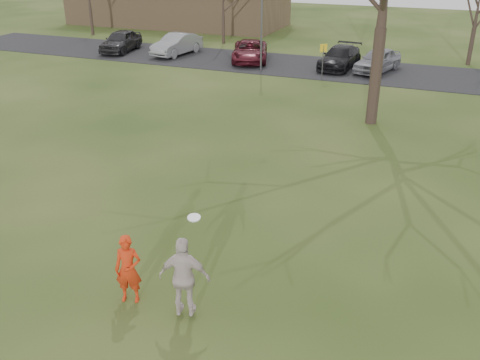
% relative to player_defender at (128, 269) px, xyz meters
% --- Properties ---
extents(ground, '(120.00, 120.00, 0.00)m').
position_rel_player_defender_xyz_m(ground, '(1.08, 0.11, -0.84)').
color(ground, '#1E380F').
rests_on(ground, ground).
extents(parking_strip, '(62.00, 6.50, 0.04)m').
position_rel_player_defender_xyz_m(parking_strip, '(1.08, 25.11, -0.82)').
color(parking_strip, black).
rests_on(parking_strip, ground).
extents(player_defender, '(0.71, 0.57, 1.69)m').
position_rel_player_defender_xyz_m(player_defender, '(0.00, 0.00, 0.00)').
color(player_defender, red).
rests_on(player_defender, ground).
extents(car_0, '(2.40, 4.65, 1.51)m').
position_rel_player_defender_xyz_m(car_0, '(-16.50, 24.75, -0.05)').
color(car_0, '#262629').
rests_on(car_0, parking_strip).
extents(car_1, '(2.20, 4.60, 1.45)m').
position_rel_player_defender_xyz_m(car_1, '(-12.18, 25.22, -0.08)').
color(car_1, gray).
rests_on(car_1, parking_strip).
extents(car_2, '(3.65, 5.30, 1.35)m').
position_rel_player_defender_xyz_m(car_2, '(-6.61, 25.15, -0.13)').
color(car_2, '#50121D').
rests_on(car_2, parking_strip).
extents(car_3, '(2.25, 4.78, 1.35)m').
position_rel_player_defender_xyz_m(car_3, '(-0.57, 25.35, -0.13)').
color(car_3, black).
rests_on(car_3, parking_strip).
extents(car_4, '(2.78, 4.45, 1.41)m').
position_rel_player_defender_xyz_m(car_4, '(1.80, 25.22, -0.10)').
color(car_4, gray).
rests_on(car_4, parking_strip).
extents(catching_play, '(1.19, 0.72, 2.51)m').
position_rel_player_defender_xyz_m(catching_play, '(1.48, -0.08, 0.22)').
color(catching_play, beige).
rests_on(catching_play, ground).
extents(building, '(20.60, 8.50, 5.14)m').
position_rel_player_defender_xyz_m(building, '(-18.92, 38.11, 1.09)').
color(building, '#8C6D4C').
rests_on(building, ground).
extents(lamp_post, '(0.34, 0.34, 6.27)m').
position_rel_player_defender_xyz_m(lamp_post, '(-4.92, 22.61, 3.13)').
color(lamp_post, '#47474C').
rests_on(lamp_post, ground).
extents(sign_yellow, '(0.35, 0.35, 2.08)m').
position_rel_player_defender_xyz_m(sign_yellow, '(-0.92, 22.11, 0.61)').
color(sign_yellow, '#47474C').
rests_on(sign_yellow, ground).
extents(small_tree_row, '(55.00, 5.90, 8.50)m').
position_rel_player_defender_xyz_m(small_tree_row, '(5.47, 30.17, 3.05)').
color(small_tree_row, '#352821').
rests_on(small_tree_row, ground).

